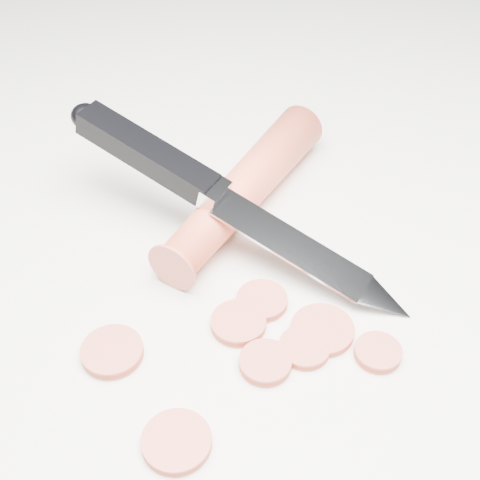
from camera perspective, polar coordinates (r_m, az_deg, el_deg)
name	(u,v)px	position (r m, az deg, el deg)	size (l,w,h in m)	color
ground	(234,298)	(0.44, -0.49, -4.97)	(2.40, 2.40, 0.00)	white
carrot	(245,188)	(0.49, 0.39, 4.43)	(0.03, 0.03, 0.19)	#E8492D
carrot_slice_0	(177,442)	(0.37, -5.44, -16.76)	(0.04, 0.04, 0.01)	#CA513E
carrot_slice_1	(305,348)	(0.41, 5.53, -9.13)	(0.03, 0.03, 0.01)	#CA513E
carrot_slice_2	(265,363)	(0.40, 2.17, -10.42)	(0.03, 0.03, 0.01)	#CA513E
carrot_slice_3	(238,323)	(0.42, -0.13, -7.11)	(0.03, 0.03, 0.01)	#CA513E
carrot_slice_4	(322,330)	(0.42, 7.03, -7.64)	(0.04, 0.04, 0.01)	#CA513E
carrot_slice_5	(112,352)	(0.41, -10.86, -9.35)	(0.04, 0.04, 0.01)	#CA513E
carrot_slice_6	(378,353)	(0.41, 11.68, -9.39)	(0.03, 0.03, 0.01)	#CA513E
carrot_slice_7	(262,301)	(0.43, 1.88, -5.20)	(0.03, 0.03, 0.01)	#CA513E
kitchen_knife	(234,202)	(0.45, -0.56, 3.30)	(0.20, 0.22, 0.07)	silver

